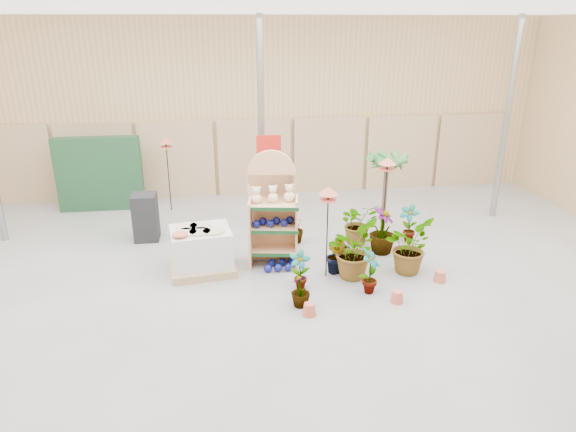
# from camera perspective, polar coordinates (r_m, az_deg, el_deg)

# --- Properties ---
(room) EXTENTS (15.20, 12.10, 4.70)m
(room) POSITION_cam_1_polar(r_m,az_deg,el_deg) (8.45, -1.50, 6.21)
(room) COLOR slate
(room) RESTS_ON ground
(display_shelf) EXTENTS (0.98, 0.70, 2.16)m
(display_shelf) POSITION_cam_1_polar(r_m,az_deg,el_deg) (9.61, -1.73, 0.37)
(display_shelf) COLOR tan
(display_shelf) RESTS_ON ground
(teddy_bears) EXTENTS (0.79, 0.20, 0.33)m
(teddy_bears) POSITION_cam_1_polar(r_m,az_deg,el_deg) (9.39, -1.56, 2.33)
(teddy_bears) COLOR beige
(teddy_bears) RESTS_ON display_shelf
(gazing_balls_shelf) EXTENTS (0.79, 0.27, 0.15)m
(gazing_balls_shelf) POSITION_cam_1_polar(r_m,az_deg,el_deg) (9.55, -1.65, -0.66)
(gazing_balls_shelf) COLOR navy
(gazing_balls_shelf) RESTS_ON display_shelf
(gazing_balls_floor) EXTENTS (0.63, 0.39, 0.15)m
(gazing_balls_floor) POSITION_cam_1_polar(r_m,az_deg,el_deg) (9.64, -0.89, -5.46)
(gazing_balls_floor) COLOR navy
(gazing_balls_floor) RESTS_ON ground
(pallet_stack) EXTENTS (1.28, 1.12, 0.86)m
(pallet_stack) POSITION_cam_1_polar(r_m,az_deg,el_deg) (9.55, -9.61, -3.79)
(pallet_stack) COLOR #A08260
(pallet_stack) RESTS_ON ground
(charcoal_planters) EXTENTS (0.50, 0.50, 1.00)m
(charcoal_planters) POSITION_cam_1_polar(r_m,az_deg,el_deg) (11.16, -15.53, -0.12)
(charcoal_planters) COLOR black
(charcoal_planters) RESTS_ON ground
(trellis_stock) EXTENTS (2.00, 0.30, 1.80)m
(trellis_stock) POSITION_cam_1_polar(r_m,az_deg,el_deg) (13.22, -20.21, 4.41)
(trellis_stock) COLOR #193E24
(trellis_stock) RESTS_ON ground
(offer_sign) EXTENTS (0.50, 0.08, 2.20)m
(offer_sign) POSITION_cam_1_polar(r_m,az_deg,el_deg) (10.61, -2.14, 5.64)
(offer_sign) COLOR gray
(offer_sign) RESTS_ON ground
(bird_table_front) EXTENTS (0.34, 0.34, 1.70)m
(bird_table_front) POSITION_cam_1_polar(r_m,az_deg,el_deg) (8.83, 4.50, 2.50)
(bird_table_front) COLOR black
(bird_table_front) RESTS_ON ground
(bird_table_right) EXTENTS (0.34, 0.34, 1.92)m
(bird_table_right) POSITION_cam_1_polar(r_m,az_deg,el_deg) (10.07, 10.98, 5.68)
(bird_table_right) COLOR black
(bird_table_right) RESTS_ON ground
(bird_table_back) EXTENTS (0.34, 0.34, 1.82)m
(bird_table_back) POSITION_cam_1_polar(r_m,az_deg,el_deg) (12.48, -13.43, 7.95)
(bird_table_back) COLOR black
(bird_table_back) RESTS_ON ground
(palm) EXTENTS (0.70, 0.70, 1.82)m
(palm) POSITION_cam_1_polar(r_m,az_deg,el_deg) (11.20, 10.96, 6.02)
(palm) COLOR brown
(palm) RESTS_ON ground
(potted_plant_0) EXTENTS (0.43, 0.35, 0.71)m
(potted_plant_0) POSITION_cam_1_polar(r_m,az_deg,el_deg) (8.83, 1.32, -6.03)
(potted_plant_0) COLOR #306C2F
(potted_plant_0) RESTS_ON ground
(potted_plant_1) EXTENTS (0.48, 0.50, 0.71)m
(potted_plant_1) POSITION_cam_1_polar(r_m,az_deg,el_deg) (9.39, 5.36, -4.43)
(potted_plant_1) COLOR #306C2F
(potted_plant_1) RESTS_ON ground
(potted_plant_2) EXTENTS (1.12, 1.18, 1.04)m
(potted_plant_2) POSITION_cam_1_polar(r_m,az_deg,el_deg) (9.26, 7.17, -3.74)
(potted_plant_2) COLOR #306C2F
(potted_plant_2) RESTS_ON ground
(potted_plant_3) EXTENTS (0.69, 0.69, 0.94)m
(potted_plant_3) POSITION_cam_1_polar(r_m,az_deg,el_deg) (10.32, 10.44, -1.61)
(potted_plant_3) COLOR #306C2F
(potted_plant_3) RESTS_ON ground
(potted_plant_4) EXTENTS (0.50, 0.52, 0.82)m
(potted_plant_4) POSITION_cam_1_polar(r_m,az_deg,el_deg) (10.97, 13.28, -0.79)
(potted_plant_4) COLOR #306C2F
(potted_plant_4) RESTS_ON ground
(potted_plant_5) EXTENTS (0.37, 0.40, 0.57)m
(potted_plant_5) POSITION_cam_1_polar(r_m,az_deg,el_deg) (9.95, 6.17, -3.39)
(potted_plant_5) COLOR #306C2F
(potted_plant_5) RESTS_ON ground
(potted_plant_6) EXTENTS (0.91, 0.83, 0.88)m
(potted_plant_6) POSITION_cam_1_polar(r_m,az_deg,el_deg) (10.71, 7.79, -0.76)
(potted_plant_6) COLOR #306C2F
(potted_plant_6) RESTS_ON ground
(potted_plant_7) EXTENTS (0.43, 0.43, 0.57)m
(potted_plant_7) POSITION_cam_1_polar(r_m,az_deg,el_deg) (8.36, 1.40, -8.24)
(potted_plant_7) COLOR #306C2F
(potted_plant_7) RESTS_ON ground
(potted_plant_8) EXTENTS (0.49, 0.52, 0.82)m
(potted_plant_8) POSITION_cam_1_polar(r_m,az_deg,el_deg) (8.78, 9.11, -6.11)
(potted_plant_8) COLOR #306C2F
(potted_plant_8) RESTS_ON ground
(potted_plant_10) EXTENTS (1.15, 1.18, 1.00)m
(potted_plant_10) POSITION_cam_1_polar(r_m,az_deg,el_deg) (9.64, 13.21, -3.28)
(potted_plant_10) COLOR #306C2F
(potted_plant_10) RESTS_ON ground
(potted_plant_11) EXTENTS (0.48, 0.48, 0.65)m
(potted_plant_11) POSITION_cam_1_polar(r_m,az_deg,el_deg) (10.67, 0.77, -1.32)
(potted_plant_11) COLOR #306C2F
(potted_plant_11) RESTS_ON ground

